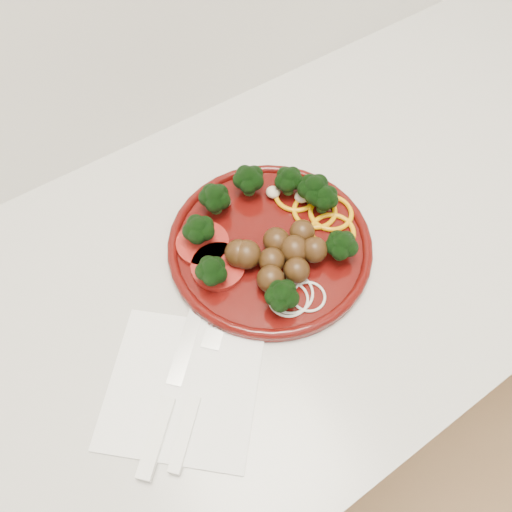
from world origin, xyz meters
TOP-DOWN VIEW (x-y plane):
  - counter at (0.00, 1.70)m, footprint 2.40×0.60m
  - plate at (0.23, 1.71)m, footprint 0.28×0.28m
  - napkin at (0.03, 1.61)m, footprint 0.25×0.25m
  - knife at (0.01, 1.60)m, footprint 0.18×0.17m
  - fork at (0.02, 1.58)m, footprint 0.16×0.15m

SIDE VIEW (x-z plane):
  - counter at x=0.00m, z-range 0.00..0.90m
  - napkin at x=0.03m, z-range 0.90..0.90m
  - fork at x=0.02m, z-range 0.90..0.91m
  - knife at x=0.01m, z-range 0.90..0.91m
  - plate at x=0.23m, z-range 0.89..0.95m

